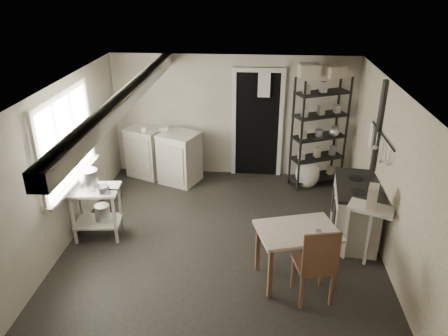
# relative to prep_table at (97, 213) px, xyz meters

# --- Properties ---
(floor) EXTENTS (5.00, 5.00, 0.00)m
(floor) POSITION_rel_prep_table_xyz_m (1.86, -0.10, -0.40)
(floor) COLOR black
(floor) RESTS_ON ground
(ceiling) EXTENTS (5.00, 5.00, 0.00)m
(ceiling) POSITION_rel_prep_table_xyz_m (1.86, -0.10, 1.90)
(ceiling) COLOR silver
(ceiling) RESTS_ON wall_back
(wall_back) EXTENTS (4.50, 0.02, 2.30)m
(wall_back) POSITION_rel_prep_table_xyz_m (1.86, 2.40, 0.75)
(wall_back) COLOR #B4AA99
(wall_back) RESTS_ON ground
(wall_front) EXTENTS (4.50, 0.02, 2.30)m
(wall_front) POSITION_rel_prep_table_xyz_m (1.86, -2.60, 0.75)
(wall_front) COLOR #B4AA99
(wall_front) RESTS_ON ground
(wall_left) EXTENTS (0.02, 5.00, 2.30)m
(wall_left) POSITION_rel_prep_table_xyz_m (-0.39, -0.10, 0.75)
(wall_left) COLOR #B4AA99
(wall_left) RESTS_ON ground
(wall_right) EXTENTS (0.02, 5.00, 2.30)m
(wall_right) POSITION_rel_prep_table_xyz_m (4.11, -0.10, 0.75)
(wall_right) COLOR #B4AA99
(wall_right) RESTS_ON ground
(window) EXTENTS (0.12, 1.76, 1.28)m
(window) POSITION_rel_prep_table_xyz_m (-0.36, 0.10, 1.10)
(window) COLOR beige
(window) RESTS_ON wall_left
(doorway) EXTENTS (0.96, 0.10, 2.08)m
(doorway) POSITION_rel_prep_table_xyz_m (2.31, 2.37, 0.60)
(doorway) COLOR beige
(doorway) RESTS_ON ground
(ceiling_beam) EXTENTS (0.18, 5.00, 0.18)m
(ceiling_beam) POSITION_rel_prep_table_xyz_m (0.66, -0.10, 1.80)
(ceiling_beam) COLOR beige
(ceiling_beam) RESTS_ON ceiling
(wallpaper_panel) EXTENTS (0.01, 5.00, 2.30)m
(wallpaper_panel) POSITION_rel_prep_table_xyz_m (4.10, -0.10, 0.75)
(wallpaper_panel) COLOR beige
(wallpaper_panel) RESTS_ON wall_right
(utensil_rail) EXTENTS (0.06, 1.20, 0.44)m
(utensil_rail) POSITION_rel_prep_table_xyz_m (4.05, 0.50, 1.15)
(utensil_rail) COLOR silver
(utensil_rail) RESTS_ON wall_right
(prep_table) EXTENTS (0.74, 0.56, 0.79)m
(prep_table) POSITION_rel_prep_table_xyz_m (0.00, 0.00, 0.00)
(prep_table) COLOR beige
(prep_table) RESTS_ON ground
(stockpot) EXTENTS (0.34, 0.34, 0.29)m
(stockpot) POSITION_rel_prep_table_xyz_m (-0.06, 0.01, 0.54)
(stockpot) COLOR silver
(stockpot) RESTS_ON prep_table
(saucepan) EXTENTS (0.21, 0.21, 0.10)m
(saucepan) POSITION_rel_prep_table_xyz_m (0.17, -0.11, 0.45)
(saucepan) COLOR silver
(saucepan) RESTS_ON prep_table
(bucket) EXTENTS (0.24, 0.24, 0.24)m
(bucket) POSITION_rel_prep_table_xyz_m (0.07, 0.03, -0.02)
(bucket) COLOR silver
(bucket) RESTS_ON prep_table
(base_cabinets) EXTENTS (1.58, 1.12, 0.95)m
(base_cabinets) POSITION_rel_prep_table_xyz_m (0.56, 2.08, 0.06)
(base_cabinets) COLOR beige
(base_cabinets) RESTS_ON ground
(mixing_bowl) EXTENTS (0.30, 0.30, 0.06)m
(mixing_bowl) POSITION_rel_prep_table_xyz_m (0.62, 2.01, 0.55)
(mixing_bowl) COLOR silver
(mixing_bowl) RESTS_ON base_cabinets
(counter_cup) EXTENTS (0.17, 0.17, 0.10)m
(counter_cup) POSITION_rel_prep_table_xyz_m (0.27, 1.94, 0.57)
(counter_cup) COLOR silver
(counter_cup) RESTS_ON base_cabinets
(shelf_rack) EXTENTS (1.02, 0.74, 2.01)m
(shelf_rack) POSITION_rel_prep_table_xyz_m (3.42, 2.05, 0.55)
(shelf_rack) COLOR black
(shelf_rack) RESTS_ON ground
(shelf_jar) EXTENTS (0.10, 0.10, 0.18)m
(shelf_jar) POSITION_rel_prep_table_xyz_m (3.14, 2.00, 0.96)
(shelf_jar) COLOR silver
(shelf_jar) RESTS_ON shelf_rack
(storage_box_a) EXTENTS (0.36, 0.32, 0.22)m
(storage_box_a) POSITION_rel_prep_table_xyz_m (3.15, 2.00, 1.61)
(storage_box_a) COLOR beige
(storage_box_a) RESTS_ON shelf_rack
(storage_box_b) EXTENTS (0.39, 0.37, 0.20)m
(storage_box_b) POSITION_rel_prep_table_xyz_m (3.58, 2.04, 1.59)
(storage_box_b) COLOR beige
(storage_box_b) RESTS_ON shelf_rack
(stove) EXTENTS (0.74, 1.18, 0.87)m
(stove) POSITION_rel_prep_table_xyz_m (3.78, 0.27, 0.04)
(stove) COLOR beige
(stove) RESTS_ON ground
(stovepipe) EXTENTS (0.15, 0.15, 1.53)m
(stovepipe) POSITION_rel_prep_table_xyz_m (4.08, 0.73, 1.19)
(stovepipe) COLOR black
(stovepipe) RESTS_ON stove
(side_ledge) EXTENTS (0.65, 0.52, 0.89)m
(side_ledge) POSITION_rel_prep_table_xyz_m (3.81, -0.39, 0.03)
(side_ledge) COLOR beige
(side_ledge) RESTS_ON ground
(oats_box) EXTENTS (0.18, 0.23, 0.30)m
(oats_box) POSITION_rel_prep_table_xyz_m (3.80, -0.39, 0.61)
(oats_box) COLOR beige
(oats_box) RESTS_ON side_ledge
(work_table) EXTENTS (1.13, 0.93, 0.74)m
(work_table) POSITION_rel_prep_table_xyz_m (2.85, -0.78, -0.02)
(work_table) COLOR beige
(work_table) RESTS_ON ground
(table_cup) EXTENTS (0.13, 0.13, 0.10)m
(table_cup) POSITION_rel_prep_table_xyz_m (3.09, -0.94, 0.41)
(table_cup) COLOR silver
(table_cup) RESTS_ON work_table
(chair) EXTENTS (0.51, 0.53, 1.04)m
(chair) POSITION_rel_prep_table_xyz_m (3.03, -1.11, 0.08)
(chair) COLOR brown
(chair) RESTS_ON ground
(flour_sack) EXTENTS (0.47, 0.41, 0.52)m
(flour_sack) POSITION_rel_prep_table_xyz_m (3.26, 1.88, -0.16)
(flour_sack) COLOR silver
(flour_sack) RESTS_ON ground
(floor_crock) EXTENTS (0.13, 0.13, 0.16)m
(floor_crock) POSITION_rel_prep_table_xyz_m (3.40, -0.15, -0.33)
(floor_crock) COLOR silver
(floor_crock) RESTS_ON ground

